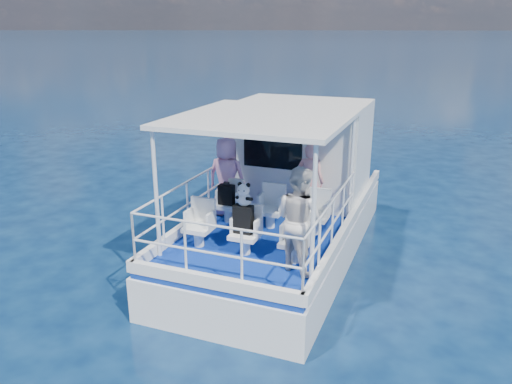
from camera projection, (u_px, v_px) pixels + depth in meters
ground at (266, 272)px, 9.97m from camera, size 2000.00×2000.00×0.00m
hull at (282, 252)px, 10.86m from camera, size 3.00×7.00×1.60m
deck at (283, 216)px, 10.59m from camera, size 2.90×6.90×0.10m
cabin at (302, 150)px, 11.38m from camera, size 2.85×2.00×2.20m
canopy at (264, 118)px, 8.81m from camera, size 3.00×3.20×0.08m
canopy_posts at (262, 180)px, 9.12m from camera, size 2.77×2.97×2.20m
railings at (256, 217)px, 9.02m from camera, size 2.84×3.59×1.00m
seat_port_fwd at (229, 212)px, 10.12m from camera, size 0.48×0.46×0.38m
seat_center_fwd at (270, 218)px, 9.81m from camera, size 0.48×0.46×0.38m
seat_stbd_fwd at (315, 224)px, 9.50m from camera, size 0.48×0.46×0.38m
seat_port_aft at (199, 236)px, 8.97m from camera, size 0.48×0.46×0.38m
seat_center_aft at (245, 243)px, 8.66m from camera, size 0.48×0.46×0.38m
seat_stbd_aft at (295, 251)px, 8.35m from camera, size 0.48×0.46×0.38m
passenger_port_fwd at (227, 177)px, 10.26m from camera, size 0.63×0.46×1.67m
passenger_stbd_fwd at (310, 181)px, 10.12m from camera, size 0.59×0.40×1.58m
passenger_stbd_aft at (299, 219)px, 7.89m from camera, size 1.05×0.97×1.73m
backpack_port at (226, 195)px, 9.95m from camera, size 0.31×0.17×0.40m
backpack_center at (243, 219)px, 8.55m from camera, size 0.33×0.19×0.50m
compact_camera at (226, 184)px, 9.87m from camera, size 0.11×0.06×0.06m
panda at (244, 194)px, 8.42m from camera, size 0.26×0.22×0.41m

